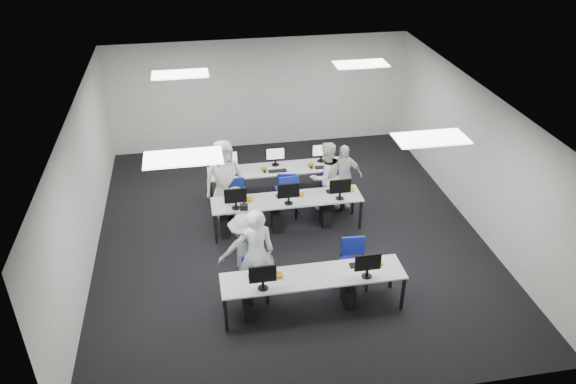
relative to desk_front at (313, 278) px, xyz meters
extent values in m
plane|color=black|center=(0.00, 2.40, -0.68)|extent=(9.00, 9.00, 0.00)
plane|color=white|center=(0.00, 2.40, 2.32)|extent=(9.00, 9.00, 0.00)
cube|color=beige|center=(0.00, 6.90, 0.82)|extent=(8.00, 0.02, 3.00)
cube|color=beige|center=(0.00, -2.10, 0.82)|extent=(8.00, 0.02, 3.00)
cube|color=beige|center=(-4.00, 2.40, 0.82)|extent=(0.02, 9.00, 3.00)
cube|color=beige|center=(4.00, 2.40, 0.82)|extent=(0.02, 9.00, 3.00)
cube|color=white|center=(-2.00, 0.40, 2.30)|extent=(1.20, 0.60, 0.02)
cube|color=white|center=(2.00, 0.40, 2.30)|extent=(1.20, 0.60, 0.02)
cube|color=white|center=(-2.00, 4.40, 2.30)|extent=(1.20, 0.60, 0.02)
cube|color=white|center=(2.00, 4.40, 2.30)|extent=(1.20, 0.60, 0.02)
cube|color=silver|center=(0.00, 0.00, 0.03)|extent=(3.20, 0.70, 0.03)
cube|color=black|center=(-1.55, -0.30, -0.33)|extent=(0.05, 0.05, 0.70)
cube|color=black|center=(-1.55, 0.30, -0.33)|extent=(0.05, 0.05, 0.70)
cube|color=black|center=(1.55, -0.30, -0.33)|extent=(0.05, 0.05, 0.70)
cube|color=black|center=(1.55, 0.30, -0.33)|extent=(0.05, 0.05, 0.70)
cube|color=silver|center=(0.00, 2.60, 0.03)|extent=(3.20, 0.70, 0.03)
cube|color=black|center=(-1.55, 2.30, -0.33)|extent=(0.05, 0.05, 0.70)
cube|color=black|center=(-1.55, 2.90, -0.33)|extent=(0.05, 0.05, 0.70)
cube|color=black|center=(1.55, 2.30, -0.33)|extent=(0.05, 0.05, 0.70)
cube|color=black|center=(1.55, 2.90, -0.33)|extent=(0.05, 0.05, 0.70)
cube|color=silver|center=(0.00, 4.00, 0.03)|extent=(3.20, 0.70, 0.03)
cube|color=black|center=(-1.55, 3.70, -0.33)|extent=(0.05, 0.05, 0.70)
cube|color=black|center=(-1.55, 4.30, -0.33)|extent=(0.05, 0.05, 0.70)
cube|color=black|center=(1.55, 3.70, -0.33)|extent=(0.05, 0.05, 0.70)
cube|color=black|center=(1.55, 4.30, -0.33)|extent=(0.05, 0.05, 0.70)
cube|color=#0D65AF|center=(-0.90, -0.18, 0.35)|extent=(0.46, 0.04, 0.32)
cube|color=black|center=(-0.90, 0.14, 0.06)|extent=(0.42, 0.14, 0.02)
ellipsoid|color=black|center=(-0.60, 0.14, 0.07)|extent=(0.07, 0.10, 0.04)
cube|color=black|center=(-1.15, 0.00, -0.47)|extent=(0.18, 0.40, 0.42)
cube|color=white|center=(0.90, -0.18, 0.35)|extent=(0.46, 0.04, 0.32)
cube|color=black|center=(0.90, 0.14, 0.06)|extent=(0.42, 0.14, 0.02)
ellipsoid|color=black|center=(1.20, 0.14, 0.07)|extent=(0.07, 0.10, 0.04)
cube|color=black|center=(0.65, 0.00, -0.47)|extent=(0.18, 0.40, 0.42)
cube|color=white|center=(-1.10, 2.42, 0.35)|extent=(0.46, 0.04, 0.32)
cube|color=black|center=(-1.10, 2.74, 0.06)|extent=(0.42, 0.14, 0.02)
ellipsoid|color=black|center=(-0.80, 2.74, 0.07)|extent=(0.07, 0.10, 0.04)
cube|color=black|center=(-1.35, 2.60, -0.47)|extent=(0.18, 0.40, 0.42)
cube|color=white|center=(0.00, 2.42, 0.35)|extent=(0.46, 0.04, 0.32)
cube|color=black|center=(0.00, 2.74, 0.06)|extent=(0.42, 0.14, 0.02)
ellipsoid|color=black|center=(0.30, 2.74, 0.07)|extent=(0.07, 0.10, 0.04)
cube|color=black|center=(-0.25, 2.60, -0.47)|extent=(0.18, 0.40, 0.42)
cube|color=white|center=(1.10, 2.42, 0.35)|extent=(0.46, 0.04, 0.32)
cube|color=black|center=(1.10, 2.74, 0.06)|extent=(0.42, 0.14, 0.02)
ellipsoid|color=black|center=(1.40, 2.74, 0.07)|extent=(0.07, 0.10, 0.04)
cube|color=black|center=(0.85, 2.60, -0.47)|extent=(0.18, 0.40, 0.42)
cube|color=white|center=(-1.10, 4.18, 0.35)|extent=(0.46, 0.04, 0.32)
cube|color=black|center=(-1.10, 3.86, 0.06)|extent=(0.42, 0.14, 0.02)
ellipsoid|color=black|center=(-1.40, 3.86, 0.07)|extent=(0.07, 0.10, 0.04)
cube|color=black|center=(-0.85, 4.00, -0.47)|extent=(0.18, 0.40, 0.42)
cube|color=white|center=(0.00, 4.18, 0.35)|extent=(0.46, 0.04, 0.32)
cube|color=black|center=(0.00, 3.86, 0.06)|extent=(0.42, 0.14, 0.02)
ellipsoid|color=black|center=(-0.30, 3.86, 0.07)|extent=(0.07, 0.10, 0.04)
cube|color=black|center=(0.25, 4.00, -0.47)|extent=(0.18, 0.40, 0.42)
cube|color=white|center=(1.10, 4.18, 0.35)|extent=(0.46, 0.04, 0.32)
cube|color=black|center=(1.10, 3.86, 0.06)|extent=(0.42, 0.14, 0.02)
ellipsoid|color=black|center=(0.80, 3.86, 0.07)|extent=(0.07, 0.10, 0.04)
cube|color=black|center=(1.35, 4.00, -0.47)|extent=(0.18, 0.40, 0.42)
cube|color=navy|center=(-0.96, 0.43, -0.26)|extent=(0.43, 0.41, 0.06)
cube|color=navy|center=(-0.97, 0.62, -0.02)|extent=(0.39, 0.07, 0.33)
cube|color=navy|center=(0.89, 0.50, -0.20)|extent=(0.49, 0.47, 0.06)
cube|color=navy|center=(0.91, 0.71, 0.07)|extent=(0.44, 0.08, 0.38)
cube|color=navy|center=(-1.03, 3.15, -0.25)|extent=(0.43, 0.41, 0.06)
cube|color=navy|center=(-1.04, 3.34, 0.00)|extent=(0.40, 0.06, 0.34)
cube|color=navy|center=(0.10, 3.17, -0.22)|extent=(0.51, 0.49, 0.06)
cube|color=navy|center=(0.13, 3.36, 0.04)|extent=(0.43, 0.12, 0.36)
cube|color=navy|center=(1.12, 3.24, -0.25)|extent=(0.43, 0.41, 0.06)
cube|color=navy|center=(1.11, 3.42, 0.00)|extent=(0.40, 0.06, 0.34)
cube|color=navy|center=(-1.07, 3.50, -0.20)|extent=(0.49, 0.47, 0.06)
cube|color=navy|center=(-1.05, 3.29, 0.08)|extent=(0.44, 0.08, 0.38)
cube|color=navy|center=(0.13, 3.34, -0.18)|extent=(0.50, 0.48, 0.06)
cube|color=navy|center=(0.14, 3.13, 0.10)|extent=(0.46, 0.08, 0.39)
cube|color=navy|center=(1.23, 3.45, -0.18)|extent=(0.57, 0.55, 0.07)
cube|color=navy|center=(1.28, 3.24, 0.11)|extent=(0.46, 0.15, 0.39)
ellipsoid|color=#896347|center=(-1.10, 2.72, 0.21)|extent=(0.47, 0.39, 0.33)
imported|color=white|center=(-0.92, 0.58, 0.23)|extent=(0.68, 0.47, 1.81)
imported|color=white|center=(1.01, 3.27, 0.14)|extent=(0.95, 0.85, 1.64)
imported|color=white|center=(-1.25, 3.40, 0.22)|extent=(0.96, 0.71, 1.81)
imported|color=white|center=(1.39, 3.28, 0.09)|extent=(0.94, 0.46, 1.55)
imported|color=gray|center=(-1.08, 0.80, 0.11)|extent=(1.09, 0.72, 1.59)
cube|color=black|center=(-1.06, 0.97, 0.96)|extent=(0.16, 0.20, 0.10)
camera|label=1|loc=(-1.76, -7.41, 6.18)|focal=35.00mm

